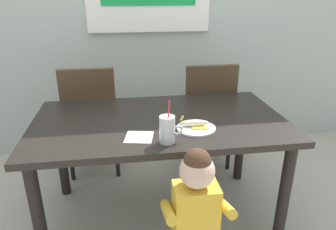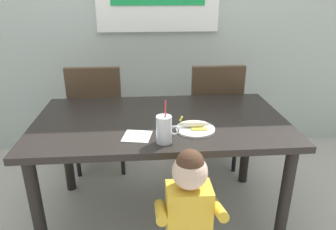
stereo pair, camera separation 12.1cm
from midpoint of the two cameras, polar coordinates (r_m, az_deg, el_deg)
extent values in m
plane|color=#B7B2A8|center=(2.37, -2.89, -17.65)|extent=(24.00, 24.00, 0.00)
cube|color=black|center=(1.99, -3.29, -1.27)|extent=(1.59, 0.89, 0.04)
cylinder|color=black|center=(1.94, -24.36, -17.00)|extent=(0.07, 0.07, 0.71)
cylinder|color=black|center=(2.05, 18.90, -13.73)|extent=(0.07, 0.07, 0.71)
cylinder|color=black|center=(2.53, -20.32, -6.67)|extent=(0.07, 0.07, 0.71)
cylinder|color=black|center=(2.62, 11.86, -4.69)|extent=(0.07, 0.07, 0.71)
cube|color=#4C3826|center=(2.79, -14.76, -1.10)|extent=(0.44, 0.44, 0.06)
cube|color=#4C3826|center=(2.51, -15.76, 2.79)|extent=(0.42, 0.05, 0.48)
cylinder|color=black|center=(3.04, -10.45, -3.66)|extent=(0.04, 0.04, 0.42)
cylinder|color=black|center=(3.08, -17.52, -4.01)|extent=(0.04, 0.04, 0.42)
cylinder|color=black|center=(2.71, -10.61, -7.14)|extent=(0.04, 0.04, 0.42)
cylinder|color=black|center=(2.75, -18.59, -7.46)|extent=(0.04, 0.04, 0.42)
cube|color=#4C3826|center=(2.82, 5.32, -0.20)|extent=(0.44, 0.44, 0.06)
cube|color=#4C3826|center=(2.54, 6.58, 3.74)|extent=(0.42, 0.05, 0.48)
cylinder|color=black|center=(3.13, 7.74, -2.76)|extent=(0.04, 0.04, 0.42)
cylinder|color=black|center=(3.05, 0.84, -3.24)|extent=(0.04, 0.04, 0.42)
cylinder|color=black|center=(2.80, 9.85, -5.99)|extent=(0.04, 0.04, 0.42)
cylinder|color=black|center=(2.71, 2.15, -6.64)|extent=(0.04, 0.04, 0.42)
cube|color=gold|center=(1.62, 2.80, -17.27)|extent=(0.22, 0.15, 0.30)
sphere|color=beige|center=(1.48, 2.98, -10.22)|extent=(0.17, 0.17, 0.17)
sphere|color=#472D1E|center=(1.45, 3.01, -8.67)|extent=(0.13, 0.13, 0.13)
cylinder|color=gold|center=(1.57, -2.30, -17.37)|extent=(0.05, 0.24, 0.13)
cylinder|color=gold|center=(1.61, 8.06, -16.28)|extent=(0.05, 0.24, 0.13)
cylinder|color=silver|center=(1.65, -2.32, -2.71)|extent=(0.08, 0.08, 0.15)
cylinder|color=white|center=(1.66, -2.31, -3.64)|extent=(0.07, 0.07, 0.08)
torus|color=silver|center=(1.66, -0.33, -2.83)|extent=(0.06, 0.01, 0.06)
cylinder|color=#E5333F|center=(1.62, -2.05, -0.61)|extent=(0.01, 0.06, 0.21)
cylinder|color=white|center=(1.83, 3.27, -2.45)|extent=(0.23, 0.23, 0.01)
ellipsoid|color=#F4EAC6|center=(1.83, 2.96, -1.51)|extent=(0.17, 0.06, 0.04)
cube|color=yellow|center=(1.81, 4.02, -2.42)|extent=(0.09, 0.04, 0.01)
cube|color=yellow|center=(1.88, 3.43, -1.50)|extent=(0.09, 0.04, 0.01)
cylinder|color=yellow|center=(1.81, 0.63, -0.62)|extent=(0.02, 0.01, 0.03)
cube|color=white|center=(1.74, -7.30, -4.08)|extent=(0.18, 0.18, 0.00)
camera|label=1|loc=(0.06, -91.85, -0.75)|focal=33.28mm
camera|label=2|loc=(0.06, 88.15, 0.75)|focal=33.28mm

